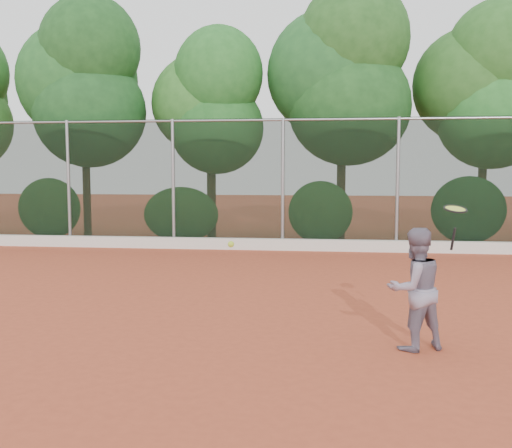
# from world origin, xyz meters

# --- Properties ---
(ground) EXTENTS (80.00, 80.00, 0.00)m
(ground) POSITION_xyz_m (0.00, 0.00, 0.00)
(ground) COLOR #AC4428
(ground) RESTS_ON ground
(concrete_curb) EXTENTS (24.00, 0.20, 0.30)m
(concrete_curb) POSITION_xyz_m (0.00, 6.82, 0.15)
(concrete_curb) COLOR silver
(concrete_curb) RESTS_ON ground
(tennis_player) EXTENTS (0.87, 0.80, 1.46)m
(tennis_player) POSITION_xyz_m (2.18, -1.40, 0.73)
(tennis_player) COLOR gray
(tennis_player) RESTS_ON ground
(chainlink_fence) EXTENTS (24.09, 0.09, 3.50)m
(chainlink_fence) POSITION_xyz_m (-0.00, 7.00, 1.86)
(chainlink_fence) COLOR black
(chainlink_fence) RESTS_ON ground
(foliage_backdrop) EXTENTS (23.70, 3.63, 7.55)m
(foliage_backdrop) POSITION_xyz_m (-0.55, 8.98, 4.40)
(foliage_backdrop) COLOR #402B18
(foliage_backdrop) RESTS_ON ground
(tennis_racket) EXTENTS (0.33, 0.33, 0.53)m
(tennis_racket) POSITION_xyz_m (2.58, -1.56, 1.65)
(tennis_racket) COLOR black
(tennis_racket) RESTS_ON ground
(tennis_ball_in_flight) EXTENTS (0.07, 0.07, 0.07)m
(tennis_ball_in_flight) POSITION_xyz_m (0.04, -1.77, 1.28)
(tennis_ball_in_flight) COLOR #A9CE2E
(tennis_ball_in_flight) RESTS_ON ground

